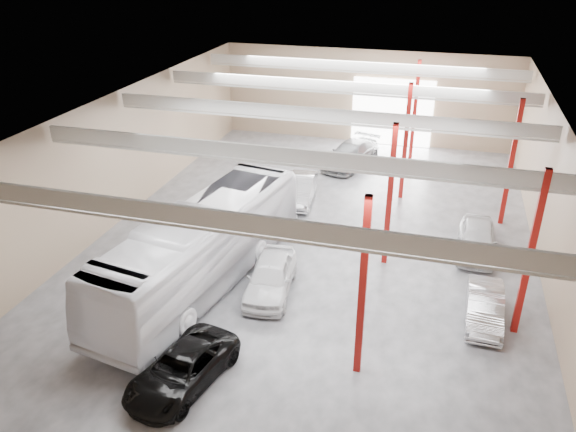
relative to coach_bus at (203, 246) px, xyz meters
The scene contains 8 objects.
depot_shell 8.25m from the coach_bus, 58.05° to the left, with size 22.12×32.12×7.06m.
coach_bus is the anchor object (origin of this frame).
black_sedan 6.77m from the coach_bus, 73.33° to the right, with size 2.17×4.71×1.31m, color black.
car_row_a 3.33m from the coach_bus, ahead, with size 1.89×4.69×1.60m, color white.
car_row_b 10.06m from the coach_bus, 78.98° to the left, with size 1.61×4.62×1.52m, color #B4B4B9.
car_row_c 16.98m from the coach_bus, 77.03° to the left, with size 2.28×5.62×1.63m, color slate.
car_right_near 12.28m from the coach_bus, ahead, with size 1.41×4.04×1.33m, color #A9A8AD.
car_right_far 13.53m from the coach_bus, 27.13° to the left, with size 1.83×4.54×1.55m, color silver.
Camera 1 is at (5.72, -26.03, 14.13)m, focal length 35.00 mm.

